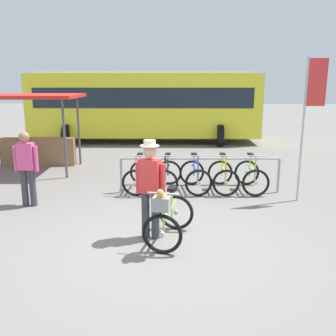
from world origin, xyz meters
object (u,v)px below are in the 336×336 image
object	(u,v)px
racked_bike_yellow	(223,176)
person_with_featured_bike	(150,185)
market_stall	(32,124)
racked_bike_black	(167,176)
banner_flag	(311,102)
racked_bike_orange	(139,176)
featured_bicycle	(168,216)
racked_bike_blue	(195,176)
racked_bike_lime	(251,176)
bus_distant	(145,103)
pedestrian_with_backpack	(27,164)

from	to	relation	value
racked_bike_yellow	person_with_featured_bike	distance (m)	3.39
racked_bike_yellow	market_stall	bearing A→B (deg)	159.16
racked_bike_black	banner_flag	size ratio (longest dim) A/B	0.36
racked_bike_orange	featured_bicycle	size ratio (longest dim) A/B	0.91
racked_bike_orange	racked_bike_blue	size ratio (longest dim) A/B	0.98
racked_bike_lime	person_with_featured_bike	bearing A→B (deg)	-126.61
racked_bike_black	bus_distant	xyz separation A→B (m)	(-1.40, 7.79, 1.37)
person_with_featured_bike	pedestrian_with_backpack	size ratio (longest dim) A/B	1.05
person_with_featured_bike	market_stall	world-z (taller)	market_stall
racked_bike_orange	market_stall	bearing A→B (deg)	147.71
racked_bike_blue	pedestrian_with_backpack	bearing A→B (deg)	-159.64
banner_flag	racked_bike_black	bearing A→B (deg)	168.09
racked_bike_black	featured_bicycle	xyz separation A→B (m)	(0.18, -3.13, 0.12)
racked_bike_orange	racked_bike_black	xyz separation A→B (m)	(0.70, 0.03, -0.00)
banner_flag	racked_bike_blue	bearing A→B (deg)	164.10
racked_bike_black	pedestrian_with_backpack	world-z (taller)	pedestrian_with_backpack
racked_bike_orange	racked_bike_lime	size ratio (longest dim) A/B	1.00
racked_bike_yellow	featured_bicycle	xyz separation A→B (m)	(-1.22, -3.20, 0.12)
racked_bike_black	bus_distant	world-z (taller)	bus_distant
racked_bike_blue	bus_distant	bearing A→B (deg)	105.18
pedestrian_with_backpack	market_stall	distance (m)	3.82
racked_bike_lime	pedestrian_with_backpack	xyz separation A→B (m)	(-5.05, -1.42, 0.57)
racked_bike_orange	bus_distant	xyz separation A→B (m)	(-0.70, 7.82, 1.37)
person_with_featured_bike	racked_bike_lime	bearing A→B (deg)	53.39
racked_bike_orange	person_with_featured_bike	bearing A→B (deg)	-78.79
racked_bike_black	racked_bike_blue	bearing A→B (deg)	2.80
racked_bike_black	person_with_featured_bike	size ratio (longest dim) A/B	0.67
racked_bike_black	market_stall	bearing A→B (deg)	152.48
racked_bike_lime	racked_bike_black	bearing A→B (deg)	-177.20
featured_bicycle	banner_flag	distance (m)	4.25
racked_bike_blue	banner_flag	size ratio (longest dim) A/B	0.37
racked_bike_orange	banner_flag	world-z (taller)	banner_flag
market_stall	banner_flag	size ratio (longest dim) A/B	1.01
racked_bike_blue	banner_flag	distance (m)	3.17
racked_bike_black	racked_bike_lime	distance (m)	2.10
racked_bike_blue	racked_bike_orange	bearing A→B (deg)	-177.20
person_with_featured_bike	banner_flag	world-z (taller)	banner_flag
racked_bike_lime	person_with_featured_bike	size ratio (longest dim) A/B	0.66
featured_bicycle	person_with_featured_bike	bearing A→B (deg)	142.78
featured_bicycle	banner_flag	bearing A→B (deg)	39.59
racked_bike_black	racked_bike_orange	bearing A→B (deg)	-177.20
racked_bike_lime	pedestrian_with_backpack	bearing A→B (deg)	-164.26
racked_bike_yellow	pedestrian_with_backpack	xyz separation A→B (m)	(-4.35, -1.39, 0.57)
person_with_featured_bike	racked_bike_black	bearing A→B (deg)	87.40
racked_bike_blue	person_with_featured_bike	world-z (taller)	person_with_featured_bike
racked_bike_black	person_with_featured_bike	distance (m)	2.96
person_with_featured_bike	bus_distant	xyz separation A→B (m)	(-1.27, 10.68, 0.79)
racked_bike_black	pedestrian_with_backpack	xyz separation A→B (m)	(-2.95, -1.32, 0.57)
racked_bike_orange	person_with_featured_bike	distance (m)	2.98
market_stall	banner_flag	xyz separation A→B (m)	(7.45, -2.90, 0.84)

